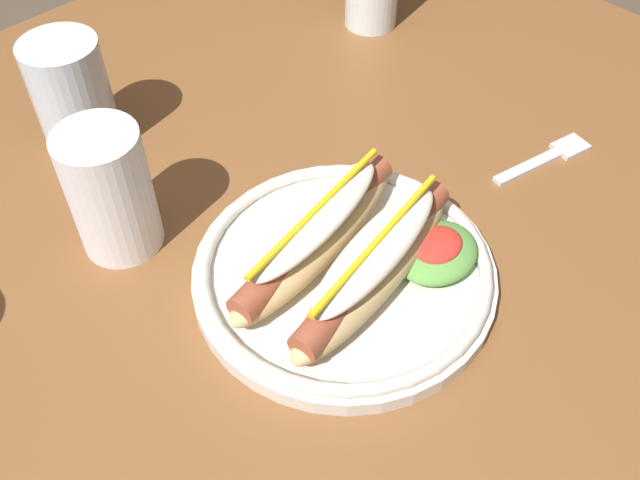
{
  "coord_description": "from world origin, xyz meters",
  "views": [
    {
      "loc": [
        -0.23,
        -0.32,
        1.23
      ],
      "look_at": [
        0.06,
        -0.03,
        0.77
      ],
      "focal_mm": 39.61,
      "sensor_mm": 36.0,
      "label": 1
    }
  ],
  "objects": [
    {
      "name": "dining_table",
      "position": [
        0.0,
        0.0,
        0.65
      ],
      "size": [
        1.31,
        1.06,
        0.74
      ],
      "color": "brown",
      "rests_on": "ground_plane"
    },
    {
      "name": "extra_cup",
      "position": [
        -0.05,
        0.12,
        0.8
      ],
      "size": [
        0.07,
        0.07,
        0.12
      ],
      "primitive_type": "cylinder",
      "color": "white",
      "rests_on": "dining_table"
    },
    {
      "name": "fork",
      "position": [
        0.33,
        -0.1,
        0.74
      ],
      "size": [
        0.12,
        0.05,
        0.0
      ],
      "rotation": [
        0.0,
        0.0,
        -0.22
      ],
      "color": "silver",
      "rests_on": "dining_table"
    },
    {
      "name": "water_cup",
      "position": [
        0.0,
        0.26,
        0.8
      ],
      "size": [
        0.08,
        0.08,
        0.12
      ],
      "primitive_type": "cylinder",
      "color": "silver",
      "rests_on": "dining_table"
    },
    {
      "name": "hot_dog_plate",
      "position": [
        0.06,
        -0.06,
        0.77
      ],
      "size": [
        0.27,
        0.27,
        0.08
      ],
      "color": "silver",
      "rests_on": "dining_table"
    }
  ]
}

